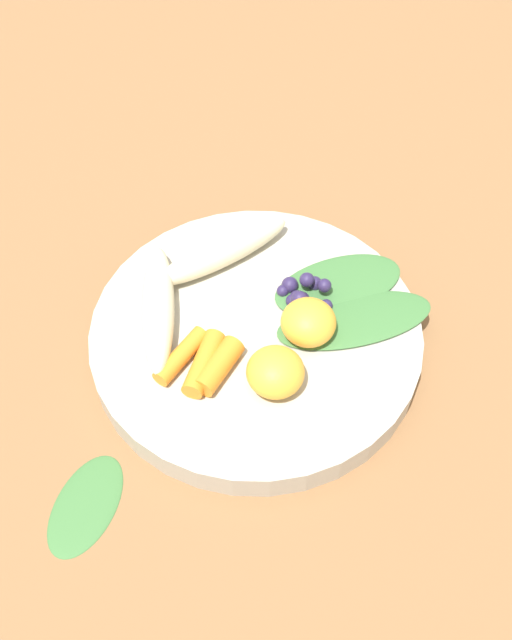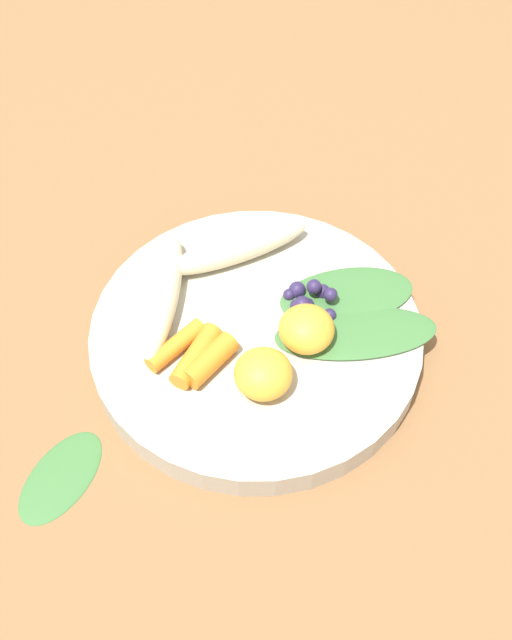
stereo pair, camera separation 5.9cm
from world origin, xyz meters
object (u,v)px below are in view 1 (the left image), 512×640
Objects in this scene: banana_peeled_left at (158,307)px; kale_leaf_stray at (85,504)px; orange_segment_near at (308,322)px; bowl at (256,337)px; banana_peeled_right at (223,251)px.

kale_leaf_stray is (-0.15, 0.06, -0.04)m from banana_peeled_left.
orange_segment_near is (-0.03, -0.12, 0.00)m from banana_peeled_left.
orange_segment_near reaches higher than bowl.
bowl is 0.08m from banana_peeled_right.
bowl is 6.14× the size of orange_segment_near.
banana_peeled_right is 2.94× the size of orange_segment_near.
banana_peeled_left is 0.17m from kale_leaf_stray.
orange_segment_near reaches higher than banana_peeled_left.
kale_leaf_stray is at bearing -20.39° from banana_peeled_left.
bowl reaches higher than kale_leaf_stray.
orange_segment_near is (-0.01, -0.04, 0.03)m from bowl.
orange_segment_near is at bearing 147.76° from kale_leaf_stray.
banana_peeled_left and banana_peeled_right have the same top height.
banana_peeled_right is at bearing 174.64° from kale_leaf_stray.
banana_peeled_left is (0.02, 0.08, 0.03)m from bowl.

